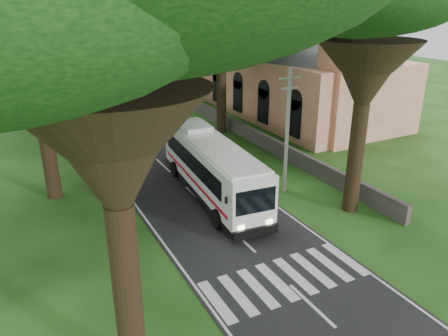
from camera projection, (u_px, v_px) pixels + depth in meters
The scene contains 16 objects.
ground at pixel (261, 258), 21.39m from camera, with size 140.00×140.00×0.00m, color #193F12.
road at pixel (124, 129), 42.06m from camera, with size 8.00×120.00×0.04m, color black.
crosswalk at pixel (284, 280), 19.74m from camera, with size 8.00×3.00×0.01m, color silver.
property_wall at pixel (212, 115), 44.85m from camera, with size 0.35×50.00×1.20m, color #383533.
church at pixel (300, 69), 45.01m from camera, with size 14.00×24.00×11.60m.
pole_near at pixel (287, 130), 27.16m from camera, with size 1.60×0.24×8.00m.
pole_mid at pixel (172, 79), 43.70m from camera, with size 1.60×0.24×8.00m.
pole_far at pixel (120, 56), 60.24m from camera, with size 1.60×0.24×8.00m.
tree_l_mida at pixel (28, 24), 24.04m from camera, with size 16.13×16.13×14.00m.
tree_l_midb at pixel (17, 11), 39.08m from camera, with size 14.84×14.84×13.92m.
tree_r_mida at pixel (221, 1), 37.10m from camera, with size 16.34×16.34×15.08m.
coach_bus at pixel (211, 167), 27.45m from camera, with size 3.61×12.48×3.63m.
distant_car_a at pixel (76, 107), 47.54m from camera, with size 1.61×4.01×1.37m, color silver.
distant_car_b at pixel (55, 79), 63.93m from camera, with size 1.33×3.81×1.25m, color navy.
distant_car_c at pixel (90, 74), 68.46m from camera, with size 1.64×4.03×1.17m, color maroon.
pedestrian at pixel (111, 179), 28.28m from camera, with size 0.67×0.44×1.84m, color black.
Camera 1 is at (-9.97, -15.43, 11.96)m, focal length 35.00 mm.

